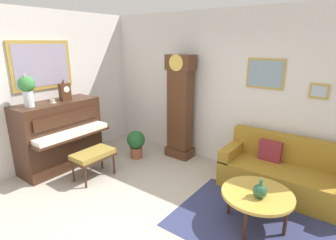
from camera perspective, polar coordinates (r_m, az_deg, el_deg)
name	(u,v)px	position (r m, az deg, el deg)	size (l,w,h in m)	color
ground_plane	(136,227)	(3.74, -6.87, -21.71)	(6.40, 6.00, 0.10)	#B2A899
wall_left	(21,93)	(5.18, -28.94, 5.09)	(0.13, 4.90, 2.80)	silver
wall_back	(224,90)	(5.01, 11.88, 6.39)	(5.30, 0.13, 2.80)	silver
area_rug	(258,226)	(3.81, 18.76, -20.71)	(2.10, 1.50, 0.01)	navy
piano	(60,135)	(5.23, -22.16, -2.92)	(0.87, 1.44, 1.23)	#3D2316
piano_bench	(93,156)	(4.69, -15.74, -7.37)	(0.42, 0.70, 0.48)	#3D2316
grandfather_clock	(180,110)	(5.19, 2.62, 2.13)	(0.52, 0.34, 2.03)	#4C2B19
couch	(286,173)	(4.54, 24.00, -10.37)	(1.90, 0.80, 0.84)	olive
coffee_table	(257,195)	(3.61, 18.54, -14.99)	(0.88, 0.88, 0.45)	gold
mantel_clock	(65,91)	(5.14, -21.22, 5.90)	(0.13, 0.18, 0.38)	#4C2B19
flower_vase	(27,88)	(4.81, -27.96, 6.16)	(0.26, 0.26, 0.58)	silver
teacup	(53,102)	(4.99, -23.48, 3.63)	(0.12, 0.12, 0.06)	beige
green_jug	(260,191)	(3.47, 19.10, -14.15)	(0.17, 0.17, 0.24)	#234C33
potted_plant	(136,142)	(5.35, -6.87, -4.78)	(0.36, 0.36, 0.56)	#935138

